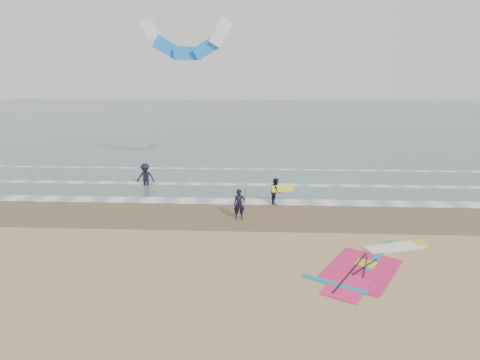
{
  "coord_description": "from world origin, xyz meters",
  "views": [
    {
      "loc": [
        0.17,
        -15.94,
        7.78
      ],
      "look_at": [
        -0.85,
        5.0,
        2.2
      ],
      "focal_mm": 32.0,
      "sensor_mm": 36.0,
      "label": 1
    }
  ],
  "objects_px": {
    "windsurf_rig": "(372,264)",
    "person_walking": "(276,191)",
    "person_standing": "(239,204)",
    "surf_kite": "(187,43)",
    "person_wading": "(145,172)"
  },
  "relations": [
    {
      "from": "person_walking",
      "to": "person_wading",
      "type": "height_order",
      "value": "person_wading"
    },
    {
      "from": "windsurf_rig",
      "to": "person_wading",
      "type": "distance_m",
      "value": 16.62
    },
    {
      "from": "windsurf_rig",
      "to": "person_walking",
      "type": "relative_size",
      "value": 3.82
    },
    {
      "from": "person_walking",
      "to": "person_standing",
      "type": "bearing_deg",
      "value": 149.54
    },
    {
      "from": "person_standing",
      "to": "surf_kite",
      "type": "bearing_deg",
      "value": 107.69
    },
    {
      "from": "windsurf_rig",
      "to": "person_wading",
      "type": "bearing_deg",
      "value": 137.59
    },
    {
      "from": "person_walking",
      "to": "person_wading",
      "type": "distance_m",
      "value": 9.25
    },
    {
      "from": "windsurf_rig",
      "to": "person_standing",
      "type": "xyz_separation_m",
      "value": [
        -5.67,
        5.11,
        0.77
      ]
    },
    {
      "from": "windsurf_rig",
      "to": "person_standing",
      "type": "relative_size",
      "value": 3.65
    },
    {
      "from": "person_standing",
      "to": "person_walking",
      "type": "xyz_separation_m",
      "value": [
        2.0,
        2.65,
        -0.04
      ]
    },
    {
      "from": "person_standing",
      "to": "person_wading",
      "type": "xyz_separation_m",
      "value": [
        -6.59,
        6.09,
        0.15
      ]
    },
    {
      "from": "person_standing",
      "to": "person_walking",
      "type": "relative_size",
      "value": 1.05
    },
    {
      "from": "person_standing",
      "to": "surf_kite",
      "type": "distance_m",
      "value": 13.49
    },
    {
      "from": "person_walking",
      "to": "person_wading",
      "type": "bearing_deg",
      "value": 74.73
    },
    {
      "from": "windsurf_rig",
      "to": "person_walking",
      "type": "bearing_deg",
      "value": 115.3
    }
  ]
}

